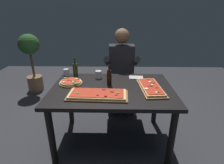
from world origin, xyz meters
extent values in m
plane|color=#2D2D33|center=(0.00, 0.00, 0.00)|extent=(6.40, 6.40, 0.00)
cube|color=black|center=(0.00, 0.00, 0.72)|extent=(1.40, 0.96, 0.04)
cylinder|color=black|center=(-0.62, -0.40, 0.35)|extent=(0.07, 0.07, 0.70)
cylinder|color=black|center=(0.62, -0.40, 0.35)|extent=(0.07, 0.07, 0.70)
cylinder|color=black|center=(-0.62, 0.40, 0.35)|extent=(0.07, 0.07, 0.70)
cylinder|color=black|center=(0.62, 0.40, 0.35)|extent=(0.07, 0.07, 0.70)
cube|color=brown|center=(-0.14, -0.22, 0.75)|extent=(0.64, 0.30, 0.02)
cube|color=#DBB270|center=(-0.14, -0.22, 0.77)|extent=(0.60, 0.27, 0.02)
cube|color=#B72D19|center=(-0.14, -0.22, 0.78)|extent=(0.55, 0.24, 0.01)
cylinder|color=brown|center=(0.01, -0.20, 0.79)|extent=(0.04, 0.04, 0.01)
cylinder|color=maroon|center=(-0.08, -0.14, 0.79)|extent=(0.04, 0.04, 0.01)
cylinder|color=maroon|center=(-0.14, -0.28, 0.78)|extent=(0.03, 0.03, 0.01)
cylinder|color=maroon|center=(0.05, -0.28, 0.78)|extent=(0.03, 0.03, 0.00)
cylinder|color=#4C7F2D|center=(0.07, -0.24, 0.79)|extent=(0.03, 0.03, 0.01)
cylinder|color=#4C7F2D|center=(-0.35, -0.24, 0.78)|extent=(0.03, 0.03, 0.01)
cylinder|color=maroon|center=(-0.06, -0.30, 0.79)|extent=(0.03, 0.03, 0.01)
cube|color=olive|center=(0.44, -0.03, 0.75)|extent=(0.28, 0.55, 0.02)
cube|color=tan|center=(0.44, -0.03, 0.77)|extent=(0.24, 0.50, 0.02)
cube|color=#B72D19|center=(0.44, -0.03, 0.78)|extent=(0.22, 0.46, 0.01)
cylinder|color=beige|center=(0.37, -0.13, 0.79)|extent=(0.04, 0.04, 0.01)
cylinder|color=brown|center=(0.41, -0.04, 0.78)|extent=(0.03, 0.03, 0.00)
cylinder|color=brown|center=(0.49, -0.20, 0.79)|extent=(0.03, 0.03, 0.01)
cylinder|color=brown|center=(0.44, -0.04, 0.79)|extent=(0.03, 0.03, 0.01)
cylinder|color=#4C7F2D|center=(0.44, 0.16, 0.79)|extent=(0.03, 0.03, 0.01)
cylinder|color=brown|center=(0.47, 0.05, 0.79)|extent=(0.04, 0.04, 0.01)
cylinder|color=beige|center=(0.46, -0.01, 0.79)|extent=(0.03, 0.03, 0.01)
cylinder|color=beige|center=(0.45, 0.07, 0.79)|extent=(0.03, 0.03, 0.01)
cylinder|color=beige|center=(0.46, -0.21, 0.78)|extent=(0.03, 0.03, 0.01)
cylinder|color=maroon|center=(0.50, -0.09, 0.79)|extent=(0.03, 0.03, 0.01)
cylinder|color=brown|center=(0.49, 0.06, 0.78)|extent=(0.04, 0.04, 0.01)
cylinder|color=olive|center=(-0.50, 0.11, 0.75)|extent=(0.28, 0.28, 0.02)
cylinder|color=tan|center=(-0.50, 0.11, 0.77)|extent=(0.25, 0.25, 0.02)
cylinder|color=red|center=(-0.50, 0.11, 0.78)|extent=(0.22, 0.22, 0.01)
cylinder|color=maroon|center=(-0.49, 0.10, 0.79)|extent=(0.03, 0.03, 0.01)
cylinder|color=#4C7F2D|center=(-0.42, 0.02, 0.79)|extent=(0.04, 0.04, 0.01)
cylinder|color=brown|center=(-0.53, 0.12, 0.78)|extent=(0.03, 0.03, 0.01)
cylinder|color=beige|center=(-0.44, 0.16, 0.78)|extent=(0.03, 0.03, 0.01)
cylinder|color=#4C7F2D|center=(-0.45, 0.03, 0.79)|extent=(0.03, 0.03, 0.01)
cylinder|color=brown|center=(-0.57, 0.19, 0.79)|extent=(0.03, 0.03, 0.01)
cylinder|color=brown|center=(-0.42, 0.16, 0.78)|extent=(0.03, 0.03, 0.01)
cylinder|color=brown|center=(-0.45, 0.08, 0.79)|extent=(0.03, 0.03, 0.01)
cylinder|color=beige|center=(-0.57, 0.05, 0.79)|extent=(0.03, 0.03, 0.01)
cylinder|color=#4C7F2D|center=(-0.59, 0.18, 0.79)|extent=(0.04, 0.04, 0.01)
cylinder|color=beige|center=(-0.46, 0.07, 0.78)|extent=(0.03, 0.03, 0.01)
cylinder|color=black|center=(-0.03, 0.08, 0.83)|extent=(0.06, 0.06, 0.18)
cylinder|color=black|center=(-0.03, 0.08, 0.95)|extent=(0.02, 0.02, 0.05)
cylinder|color=black|center=(-0.03, 0.08, 0.98)|extent=(0.02, 0.02, 0.01)
cylinder|color=#233819|center=(-0.49, 0.35, 0.83)|extent=(0.06, 0.06, 0.18)
cylinder|color=#233819|center=(-0.49, 0.35, 0.95)|extent=(0.03, 0.03, 0.06)
cylinder|color=black|center=(-0.49, 0.35, 0.99)|extent=(0.03, 0.03, 0.01)
cylinder|color=silver|center=(-0.63, 0.39, 0.79)|extent=(0.07, 0.07, 0.09)
cylinder|color=#5B3814|center=(-0.63, 0.39, 0.76)|extent=(0.06, 0.06, 0.04)
cylinder|color=silver|center=(-0.18, 0.31, 0.79)|extent=(0.08, 0.08, 0.10)
cylinder|color=silver|center=(-0.18, 0.31, 0.76)|extent=(0.07, 0.07, 0.04)
cube|color=white|center=(0.31, 0.33, 0.74)|extent=(0.19, 0.12, 0.01)
cube|color=silver|center=(0.31, 0.31, 0.75)|extent=(0.17, 0.02, 0.00)
cube|color=silver|center=(0.32, 0.35, 0.75)|extent=(0.17, 0.02, 0.00)
cube|color=#3D2B1E|center=(0.13, 0.78, 0.43)|extent=(0.44, 0.44, 0.04)
cube|color=#3D2B1E|center=(0.13, 0.98, 0.66)|extent=(0.40, 0.04, 0.42)
cylinder|color=#3D2B1E|center=(-0.06, 0.59, 0.21)|extent=(0.04, 0.04, 0.41)
cylinder|color=#3D2B1E|center=(0.32, 0.59, 0.21)|extent=(0.04, 0.04, 0.41)
cylinder|color=#3D2B1E|center=(-0.06, 0.97, 0.21)|extent=(0.04, 0.04, 0.41)
cylinder|color=#3D2B1E|center=(0.32, 0.97, 0.21)|extent=(0.04, 0.04, 0.41)
cylinder|color=#23232D|center=(0.03, 0.60, 0.23)|extent=(0.11, 0.11, 0.45)
cylinder|color=#23232D|center=(0.23, 0.60, 0.23)|extent=(0.11, 0.11, 0.45)
cube|color=#23232D|center=(0.13, 0.68, 0.51)|extent=(0.34, 0.40, 0.12)
cube|color=#232328|center=(0.13, 0.78, 0.83)|extent=(0.38, 0.22, 0.52)
sphere|color=brown|center=(0.13, 0.78, 1.22)|extent=(0.22, 0.22, 0.22)
cylinder|color=#232328|center=(-0.09, 0.73, 0.86)|extent=(0.09, 0.31, 0.21)
cylinder|color=#232328|center=(0.35, 0.73, 0.86)|extent=(0.09, 0.31, 0.21)
cylinder|color=#846042|center=(-1.63, 1.52, 0.15)|extent=(0.30, 0.30, 0.30)
cylinder|color=brown|center=(-1.63, 1.52, 0.55)|extent=(0.04, 0.04, 0.50)
sphere|color=#285623|center=(-1.63, 1.52, 0.96)|extent=(0.39, 0.39, 0.39)
camera|label=1|loc=(0.04, -1.87, 1.57)|focal=28.33mm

